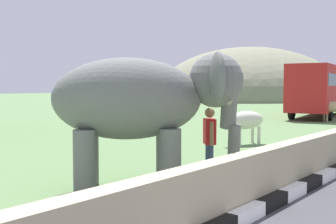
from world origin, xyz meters
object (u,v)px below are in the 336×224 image
Objects in this scene: person_handler at (209,139)px; bus_red at (320,87)px; elephant at (145,100)px; cow_mid at (333,107)px; cow_near at (245,121)px.

bus_red is (21.16, 4.93, 1.16)m from person_handler.
elephant is 23.09m from bus_red.
cow_mid is (19.29, 2.28, -0.97)m from elephant.
elephant is 2.32× the size of person_handler.
person_handler is 0.87× the size of cow_near.
bus_red reaches higher than person_handler.
cow_mid is at bearing 6.75° from elephant.
cow_near is at bearing 12.27° from elephant.
person_handler is 5.97m from cow_near.
elephant reaches higher than cow_near.
elephant reaches higher than person_handler.
cow_near is at bearing -176.52° from cow_mid.
bus_red is at bearing 10.12° from cow_near.
person_handler is 18.01m from cow_mid.
person_handler is at bearing -21.77° from elephant.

